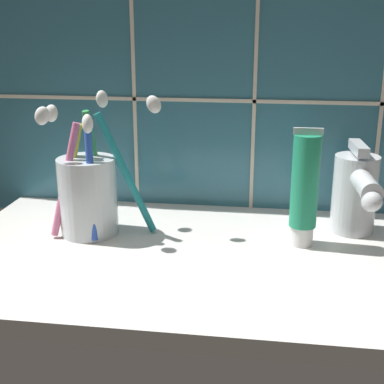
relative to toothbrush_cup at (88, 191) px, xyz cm
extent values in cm
cube|color=silver|center=(18.36, -4.09, -6.61)|extent=(67.68, 34.70, 2.00)
cube|color=#336B7F|center=(18.36, 13.52, 15.43)|extent=(77.68, 1.50, 46.09)
cube|color=beige|center=(18.36, 12.67, 9.90)|extent=(77.68, 0.24, 0.50)
cube|color=beige|center=(3.13, 12.67, 15.43)|extent=(0.50, 0.24, 46.09)
cube|color=beige|center=(20.05, 12.67, 15.43)|extent=(0.50, 0.24, 46.09)
cylinder|color=silver|center=(-0.07, 0.00, -0.68)|extent=(7.33, 7.33, 9.86)
cylinder|color=teal|center=(4.85, 0.48, 2.35)|extent=(7.23, 2.27, 15.46)
ellipsoid|color=white|center=(8.39, 1.17, 10.92)|extent=(2.62, 1.74, 2.68)
cylinder|color=green|center=(0.56, 2.13, 2.39)|extent=(2.39, 3.78, 15.38)
ellipsoid|color=white|center=(1.25, 3.62, 11.08)|extent=(2.05, 2.42, 2.47)
cylinder|color=yellow|center=(-2.54, 0.68, 1.64)|extent=(4.55, 1.92, 13.93)
ellipsoid|color=white|center=(-4.55, 1.16, 9.55)|extent=(2.44, 1.78, 2.56)
cylinder|color=pink|center=(-2.36, -1.40, 1.78)|extent=(4.39, 2.92, 14.22)
ellipsoid|color=white|center=(-4.21, -2.38, 9.84)|extent=(2.54, 2.18, 2.55)
cylinder|color=blue|center=(1.22, -2.32, 1.45)|extent=(1.69, 2.66, 13.44)
ellipsoid|color=white|center=(1.54, -3.20, 9.21)|extent=(1.88, 2.27, 2.39)
cylinder|color=white|center=(26.63, 0.00, -4.39)|extent=(2.76, 2.76, 2.45)
cylinder|color=#1E8C60|center=(26.63, 0.00, 2.42)|extent=(3.24, 3.24, 11.16)
cube|color=silver|center=(26.63, 0.00, 8.39)|extent=(3.41, 0.36, 0.80)
cylinder|color=silver|center=(33.29, 5.41, -0.60)|extent=(5.56, 5.56, 10.02)
cylinder|color=silver|center=(33.53, 1.05, 2.20)|extent=(2.97, 8.85, 2.50)
sphere|color=silver|center=(33.77, -3.30, 1.37)|extent=(2.33, 2.33, 2.33)
cube|color=silver|center=(33.29, 5.41, 5.41)|extent=(1.73, 6.07, 1.20)
camera|label=1|loc=(21.92, -61.50, 20.37)|focal=50.00mm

